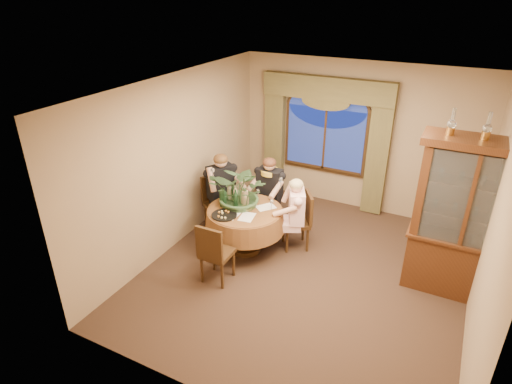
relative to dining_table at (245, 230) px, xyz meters
The scene contains 36 objects.
floor 1.19m from the dining_table, ahead, with size 5.00×5.00×0.00m, color black.
wall_back 2.79m from the dining_table, 64.46° to the left, with size 4.50×4.50×0.00m, color #937959.
wall_right 3.53m from the dining_table, ahead, with size 5.00×5.00×0.00m, color #937959.
ceiling 2.68m from the dining_table, ahead, with size 5.00×5.00×0.00m, color white.
window 2.51m from the dining_table, 77.12° to the left, with size 1.62×0.10×1.32m, color navy, non-canonical shape.
arched_transom 2.89m from the dining_table, 77.12° to the left, with size 1.60×0.06×0.44m, color navy, non-canonical shape.
drapery_left 2.42m from the dining_table, 102.93° to the left, with size 0.38×0.14×2.32m, color brown.
drapery_right 2.83m from the dining_table, 55.12° to the left, with size 0.38×0.14×2.32m, color brown.
swag_valance 2.95m from the dining_table, 76.67° to the left, with size 2.45×0.16×0.42m, color brown, non-canonical shape.
dining_table is the anchor object (origin of this frame).
china_cabinet 3.22m from the dining_table, ahead, with size 1.40×0.55×2.27m, color #361A0C.
oil_lamp_left 3.43m from the dining_table, ahead, with size 0.11×0.11×0.34m, color #A5722D, non-canonical shape.
oil_lamp_center 3.75m from the dining_table, ahead, with size 0.11×0.11×0.34m, color #A5722D, non-canonical shape.
chair_right 0.84m from the dining_table, 33.18° to the left, with size 0.42×0.42×0.96m, color black.
chair_back_right 0.87m from the dining_table, 95.71° to the left, with size 0.42×0.42×0.96m, color black.
chair_back 0.86m from the dining_table, 151.85° to the left, with size 0.42×0.42×0.96m, color black.
chair_front_left 0.88m from the dining_table, 89.14° to the right, with size 0.42×0.42×0.96m, color black.
person_pink 0.86m from the dining_table, 25.87° to the left, with size 0.46×0.42×1.28m, color beige, non-canonical shape.
person_back 0.88m from the dining_table, 148.34° to the left, with size 0.51×0.47×1.43m, color black, non-canonical shape.
person_scarf 0.89m from the dining_table, 87.32° to the left, with size 0.48×0.44×1.35m, color black, non-canonical shape.
stoneware_vase 0.52m from the dining_table, 116.98° to the left, with size 0.14×0.14×0.26m, color tan, non-canonical shape.
centerpiece_plant 1.01m from the dining_table, 133.60° to the left, with size 0.97×1.08×0.84m, color #365732.
olive_bowl 0.40m from the dining_table, 15.89° to the right, with size 0.17×0.17×0.05m, color #5A622F.
cheese_platter 0.54m from the dining_table, 118.88° to the right, with size 0.40×0.40×0.02m, color black.
wine_bottle_0 0.66m from the dining_table, 159.46° to the left, with size 0.07×0.07×0.33m, color tan.
wine_bottle_1 0.66m from the dining_table, 169.78° to the right, with size 0.07×0.07×0.33m, color black.
wine_bottle_2 0.63m from the dining_table, 152.72° to the left, with size 0.07×0.07×0.33m, color black.
wine_bottle_3 0.64m from the dining_table, behind, with size 0.07×0.07×0.33m, color black.
wine_bottle_4 0.59m from the dining_table, 159.21° to the left, with size 0.07×0.07×0.33m, color tan.
wine_bottle_5 0.56m from the dining_table, 163.05° to the right, with size 0.07×0.07×0.33m, color black.
tasting_paper_0 0.46m from the dining_table, 54.18° to the right, with size 0.21×0.30×0.00m, color white.
tasting_paper_1 0.51m from the dining_table, 38.04° to the left, with size 0.21×0.30×0.00m, color white.
tasting_paper_2 0.47m from the dining_table, 109.62° to the right, with size 0.21×0.30×0.00m, color white.
wine_glass_person_pink 0.63m from the dining_table, 25.87° to the left, with size 0.07×0.07×0.18m, color silver, non-canonical shape.
wine_glass_person_back 0.63m from the dining_table, 148.34° to the left, with size 0.07×0.07×0.18m, color silver, non-canonical shape.
wine_glass_person_scarf 0.63m from the dining_table, 87.32° to the left, with size 0.07×0.07×0.18m, color silver, non-canonical shape.
Camera 1 is at (1.74, -5.09, 3.98)m, focal length 30.00 mm.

